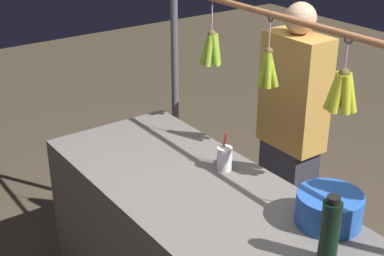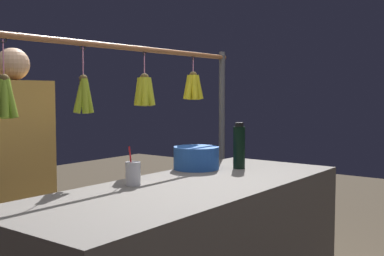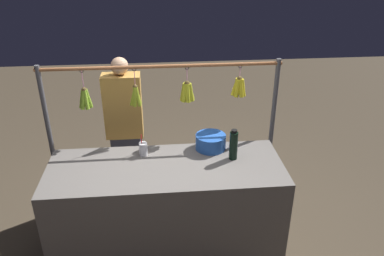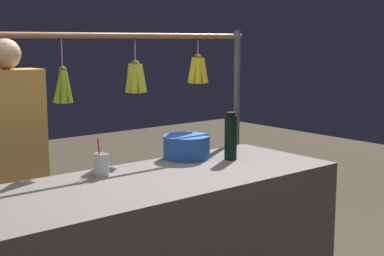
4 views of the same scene
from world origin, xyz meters
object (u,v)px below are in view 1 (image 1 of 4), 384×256
at_px(vendor_person, 291,140).
at_px(drink_cup, 224,158).
at_px(water_bottle, 330,231).
at_px(blue_bucket, 329,209).

bearing_deg(vendor_person, drink_cup, 107.37).
distance_m(water_bottle, vendor_person, 1.31).
xyz_separation_m(blue_bucket, drink_cup, (0.61, 0.06, -0.01)).
xyz_separation_m(drink_cup, vendor_person, (0.21, -0.68, -0.17)).
bearing_deg(water_bottle, drink_cup, -9.91).
bearing_deg(drink_cup, blue_bucket, -174.30).
relative_size(water_bottle, drink_cup, 1.42).
bearing_deg(blue_bucket, vendor_person, -36.85).
distance_m(water_bottle, drink_cup, 0.80).
relative_size(water_bottle, blue_bucket, 1.02).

